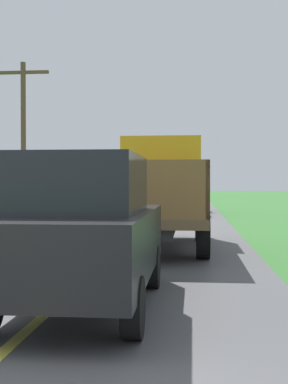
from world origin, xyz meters
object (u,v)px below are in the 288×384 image
at_px(banana_truck_near, 160,190).
at_px(banana_truck_far, 175,186).
at_px(utility_pole_roadside, 23,136).
at_px(following_car, 83,229).

xyz_separation_m(banana_truck_near, banana_truck_far, (-0.13, 14.97, -0.01)).
distance_m(utility_pole_roadside, following_car, 14.76).
bearing_deg(following_car, utility_pole_roadside, 111.42).
bearing_deg(following_car, banana_truck_far, 88.94).
height_order(banana_truck_far, utility_pole_roadside, utility_pole_roadside).
relative_size(banana_truck_near, banana_truck_far, 1.00).
xyz_separation_m(banana_truck_near, following_car, (-0.53, -6.89, -0.41)).
height_order(utility_pole_roadside, following_car, utility_pole_roadside).
bearing_deg(utility_pole_roadside, banana_truck_near, -48.70).
relative_size(utility_pole_roadside, following_car, 1.57).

